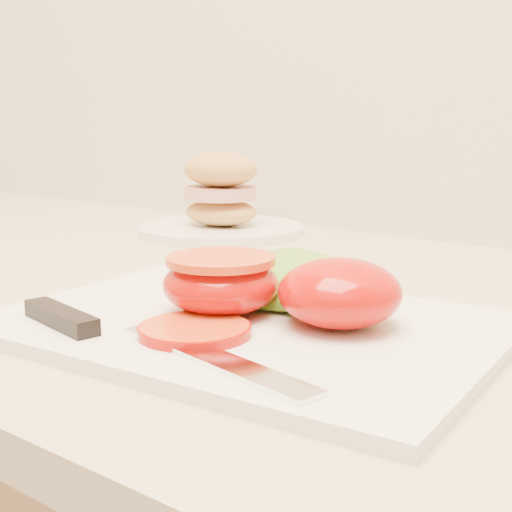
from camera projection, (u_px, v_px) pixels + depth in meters
The scene contains 8 objects.
cutting_board at pixel (248, 326), 0.52m from camera, with size 0.35×0.25×0.01m, color white.
tomato_half_dome at pixel (340, 293), 0.49m from camera, with size 0.09×0.09×0.05m, color #B60C0B.
tomato_half_cut at pixel (221, 282), 0.53m from camera, with size 0.09×0.09×0.04m.
tomato_slice_0 at pixel (195, 330), 0.48m from camera, with size 0.07×0.07×0.01m, color #E65825.
lettuce_leaf_0 at pixel (282, 278), 0.58m from camera, with size 0.15×0.10×0.03m, color #7ABC31.
lettuce_leaf_1 at pixel (333, 288), 0.56m from camera, with size 0.10×0.07×0.02m, color #7ABC31.
knife at pixel (115, 332), 0.47m from camera, with size 0.26×0.05×0.01m.
sandwich_plate at pixel (221, 205), 0.94m from camera, with size 0.22×0.22×0.11m.
Camera 1 is at (-0.27, 1.16, 1.08)m, focal length 50.00 mm.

